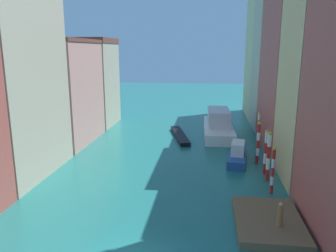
{
  "coord_description": "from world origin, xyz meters",
  "views": [
    {
      "loc": [
        3.92,
        -15.62,
        11.46
      ],
      "look_at": [
        -1.31,
        27.34,
        1.5
      ],
      "focal_mm": 35.48,
      "sensor_mm": 36.0,
      "label": 1
    }
  ],
  "objects_px": {
    "waterfront_dock": "(268,221)",
    "mooring_pole_3": "(258,142)",
    "mooring_pole_2": "(265,152)",
    "mooring_pole_4": "(258,132)",
    "person_on_dock": "(280,215)",
    "mooring_pole_0": "(273,170)",
    "mooring_pole_1": "(268,156)",
    "vaporetto_white": "(218,125)",
    "motorboat_0": "(238,155)",
    "gondola_black": "(180,135)"
  },
  "relations": [
    {
      "from": "mooring_pole_4",
      "to": "vaporetto_white",
      "type": "relative_size",
      "value": 0.38
    },
    {
      "from": "mooring_pole_0",
      "to": "vaporetto_white",
      "type": "xyz_separation_m",
      "value": [
        -3.84,
        19.16,
        -0.69
      ]
    },
    {
      "from": "mooring_pole_2",
      "to": "vaporetto_white",
      "type": "relative_size",
      "value": 0.34
    },
    {
      "from": "waterfront_dock",
      "to": "mooring_pole_4",
      "type": "relative_size",
      "value": 1.34
    },
    {
      "from": "gondola_black",
      "to": "mooring_pole_0",
      "type": "bearing_deg",
      "value": -62.0
    },
    {
      "from": "mooring_pole_1",
      "to": "mooring_pole_2",
      "type": "relative_size",
      "value": 1.06
    },
    {
      "from": "mooring_pole_3",
      "to": "vaporetto_white",
      "type": "relative_size",
      "value": 0.35
    },
    {
      "from": "person_on_dock",
      "to": "vaporetto_white",
      "type": "height_order",
      "value": "vaporetto_white"
    },
    {
      "from": "mooring_pole_3",
      "to": "motorboat_0",
      "type": "relative_size",
      "value": 0.72
    },
    {
      "from": "mooring_pole_4",
      "to": "vaporetto_white",
      "type": "distance_m",
      "value": 8.98
    },
    {
      "from": "person_on_dock",
      "to": "mooring_pole_3",
      "type": "height_order",
      "value": "mooring_pole_3"
    },
    {
      "from": "mooring_pole_2",
      "to": "motorboat_0",
      "type": "bearing_deg",
      "value": 125.02
    },
    {
      "from": "person_on_dock",
      "to": "mooring_pole_3",
      "type": "bearing_deg",
      "value": 88.02
    },
    {
      "from": "mooring_pole_0",
      "to": "mooring_pole_2",
      "type": "bearing_deg",
      "value": 88.4
    },
    {
      "from": "waterfront_dock",
      "to": "mooring_pole_3",
      "type": "bearing_deg",
      "value": 85.6
    },
    {
      "from": "person_on_dock",
      "to": "mooring_pole_2",
      "type": "height_order",
      "value": "mooring_pole_2"
    },
    {
      "from": "mooring_pole_2",
      "to": "mooring_pole_3",
      "type": "xyz_separation_m",
      "value": [
        -0.26,
        2.96,
        0.08
      ]
    },
    {
      "from": "person_on_dock",
      "to": "mooring_pole_1",
      "type": "distance_m",
      "value": 9.05
    },
    {
      "from": "person_on_dock",
      "to": "vaporetto_white",
      "type": "xyz_separation_m",
      "value": [
        -3.23,
        25.28,
        0.08
      ]
    },
    {
      "from": "mooring_pole_2",
      "to": "gondola_black",
      "type": "relative_size",
      "value": 0.46
    },
    {
      "from": "motorboat_0",
      "to": "mooring_pole_3",
      "type": "bearing_deg",
      "value": -6.29
    },
    {
      "from": "waterfront_dock",
      "to": "vaporetto_white",
      "type": "height_order",
      "value": "vaporetto_white"
    },
    {
      "from": "mooring_pole_2",
      "to": "mooring_pole_3",
      "type": "relative_size",
      "value": 0.97
    },
    {
      "from": "person_on_dock",
      "to": "mooring_pole_4",
      "type": "xyz_separation_m",
      "value": [
        1.01,
        17.45,
        1.16
      ]
    },
    {
      "from": "mooring_pole_1",
      "to": "vaporetto_white",
      "type": "bearing_deg",
      "value": 103.61
    },
    {
      "from": "mooring_pole_0",
      "to": "mooring_pole_1",
      "type": "relative_size",
      "value": 0.87
    },
    {
      "from": "mooring_pole_2",
      "to": "vaporetto_white",
      "type": "height_order",
      "value": "mooring_pole_2"
    },
    {
      "from": "mooring_pole_4",
      "to": "waterfront_dock",
      "type": "bearing_deg",
      "value": -95.23
    },
    {
      "from": "waterfront_dock",
      "to": "motorboat_0",
      "type": "height_order",
      "value": "motorboat_0"
    },
    {
      "from": "person_on_dock",
      "to": "mooring_pole_0",
      "type": "bearing_deg",
      "value": 84.33
    },
    {
      "from": "mooring_pole_2",
      "to": "mooring_pole_4",
      "type": "height_order",
      "value": "mooring_pole_4"
    },
    {
      "from": "waterfront_dock",
      "to": "mooring_pole_1",
      "type": "relative_size",
      "value": 1.4
    },
    {
      "from": "mooring_pole_0",
      "to": "mooring_pole_4",
      "type": "xyz_separation_m",
      "value": [
        0.4,
        11.32,
        0.39
      ]
    },
    {
      "from": "mooring_pole_1",
      "to": "motorboat_0",
      "type": "distance_m",
      "value": 5.56
    },
    {
      "from": "mooring_pole_3",
      "to": "mooring_pole_4",
      "type": "bearing_deg",
      "value": 82.05
    },
    {
      "from": "mooring_pole_1",
      "to": "vaporetto_white",
      "type": "height_order",
      "value": "mooring_pole_1"
    },
    {
      "from": "mooring_pole_3",
      "to": "motorboat_0",
      "type": "distance_m",
      "value": 2.47
    },
    {
      "from": "waterfront_dock",
      "to": "mooring_pole_3",
      "type": "distance_m",
      "value": 12.84
    },
    {
      "from": "motorboat_0",
      "to": "vaporetto_white",
      "type": "bearing_deg",
      "value": 98.62
    },
    {
      "from": "mooring_pole_0",
      "to": "mooring_pole_2",
      "type": "xyz_separation_m",
      "value": [
        0.13,
        4.51,
        0.15
      ]
    },
    {
      "from": "mooring_pole_2",
      "to": "mooring_pole_4",
      "type": "relative_size",
      "value": 0.9
    },
    {
      "from": "motorboat_0",
      "to": "person_on_dock",
      "type": "bearing_deg",
      "value": -83.82
    },
    {
      "from": "mooring_pole_0",
      "to": "mooring_pole_2",
      "type": "relative_size",
      "value": 0.93
    },
    {
      "from": "waterfront_dock",
      "to": "mooring_pole_4",
      "type": "bearing_deg",
      "value": 84.77
    },
    {
      "from": "waterfront_dock",
      "to": "mooring_pole_0",
      "type": "bearing_deg",
      "value": 77.87
    },
    {
      "from": "waterfront_dock",
      "to": "mooring_pole_0",
      "type": "relative_size",
      "value": 1.6
    },
    {
      "from": "mooring_pole_2",
      "to": "mooring_pole_3",
      "type": "distance_m",
      "value": 2.98
    },
    {
      "from": "motorboat_0",
      "to": "mooring_pole_0",
      "type": "bearing_deg",
      "value": -74.7
    },
    {
      "from": "mooring_pole_4",
      "to": "mooring_pole_0",
      "type": "bearing_deg",
      "value": -92.02
    },
    {
      "from": "motorboat_0",
      "to": "mooring_pole_1",
      "type": "bearing_deg",
      "value": -65.46
    }
  ]
}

